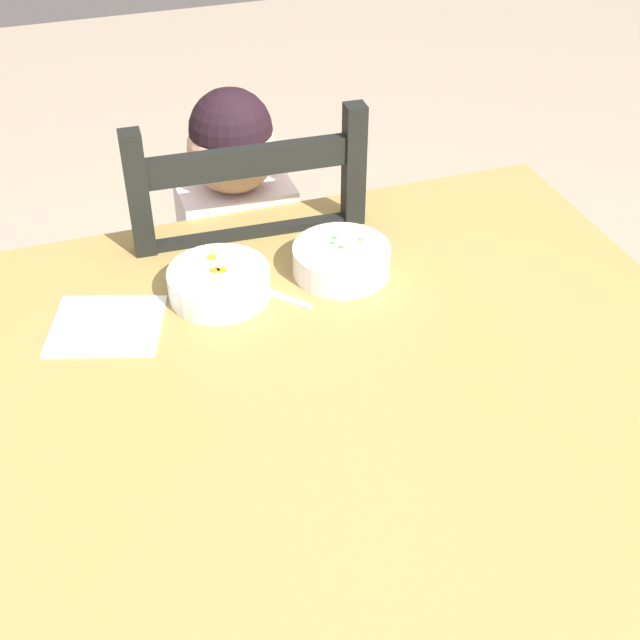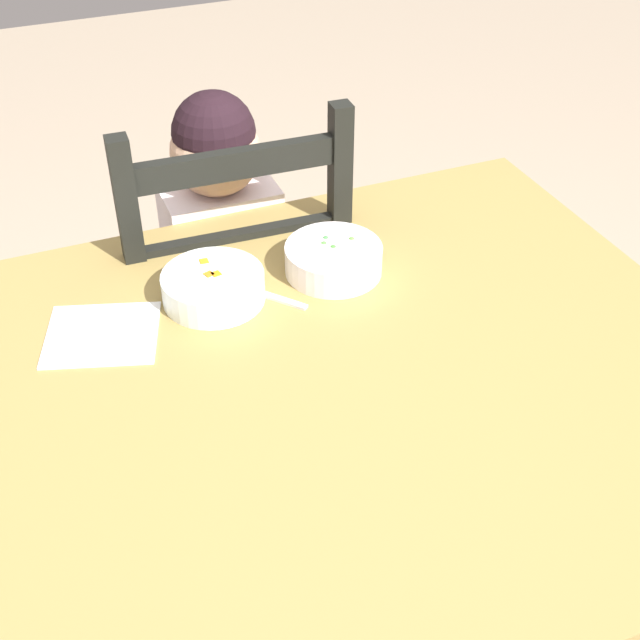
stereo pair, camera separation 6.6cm
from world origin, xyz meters
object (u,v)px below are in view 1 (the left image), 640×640
child_figure (242,249)px  spoon (262,288)px  dining_table (341,427)px  bowl_of_peas (341,259)px  dining_chair (245,316)px  bowl_of_carrots (219,282)px

child_figure → spoon: 0.33m
dining_table → bowl_of_peas: bearing=70.6°
dining_table → dining_chair: dining_chair is taller
bowl_of_peas → bowl_of_carrots: bowl_of_peas is taller
child_figure → dining_chair: bearing=121.3°
dining_table → child_figure: 0.54m
child_figure → bowl_of_peas: 0.34m
dining_table → bowl_of_carrots: bearing=115.7°
child_figure → spoon: (-0.04, -0.30, 0.12)m
child_figure → bowl_of_peas: (0.11, -0.29, 0.14)m
dining_table → dining_chair: 0.58m
dining_chair → child_figure: 0.17m
dining_table → child_figure: bearing=91.7°
child_figure → spoon: size_ratio=8.02×
dining_chair → bowl_of_peas: dining_chair is taller
child_figure → bowl_of_carrots: 0.34m
bowl_of_peas → spoon: size_ratio=1.38×
child_figure → bowl_of_carrots: (-0.11, -0.29, 0.14)m
bowl_of_carrots → spoon: 0.07m
bowl_of_carrots → bowl_of_peas: bearing=0.0°
bowl_of_peas → bowl_of_carrots: (-0.21, -0.00, -0.00)m
dining_table → bowl_of_carrots: size_ratio=7.01×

